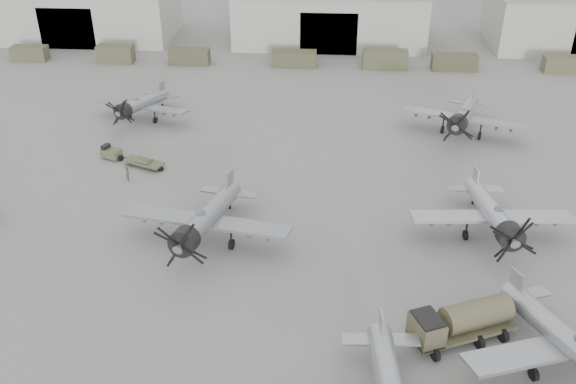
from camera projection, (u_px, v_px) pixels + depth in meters
name	position (u px, v px, depth m)	size (l,w,h in m)	color
ground	(318.00, 310.00, 45.03)	(220.00, 220.00, 0.00)	slate
hangar_left	(81.00, 7.00, 98.10)	(29.00, 14.80, 8.70)	#999A90
hangar_center	(329.00, 11.00, 95.94)	(29.00, 14.80, 8.70)	#999A90
support_truck_0	(30.00, 53.00, 89.79)	(4.93, 2.20, 1.96)	#46462E
support_truck_1	(116.00, 54.00, 88.98)	(4.95, 2.20, 2.37)	#46442D
support_truck_2	(189.00, 56.00, 88.47)	(5.52, 2.20, 2.07)	#3F3F29
support_truck_3	(294.00, 59.00, 87.64)	(6.04, 2.20, 2.09)	#41412B
support_truck_4	(385.00, 59.00, 86.84)	(6.02, 2.20, 2.46)	#45462D
support_truck_5	(454.00, 62.00, 86.41)	(6.01, 2.20, 2.11)	#3D3D28
support_truck_6	(566.00, 64.00, 85.56)	(6.06, 2.20, 2.14)	#4A4B31
aircraft_near_2	(571.00, 345.00, 38.67)	(13.24, 11.93, 5.32)	gray
aircraft_mid_1	(205.00, 220.00, 50.43)	(13.76, 12.39, 5.46)	gray
aircraft_mid_2	(494.00, 215.00, 51.19)	(13.13, 11.81, 5.24)	#9A9CA2
aircraft_far_0	(140.00, 105.00, 71.42)	(11.12, 10.01, 4.44)	gray
aircraft_far_1	(463.00, 116.00, 67.87)	(13.04, 11.75, 5.24)	gray
fuel_tanker	(462.00, 320.00, 41.82)	(7.48, 5.12, 2.75)	#494630
tug_trailer	(124.00, 157.00, 63.88)	(6.93, 3.85, 1.40)	#444A30
ground_crew	(128.00, 173.00, 60.45)	(0.56, 0.36, 1.52)	#3B3E29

